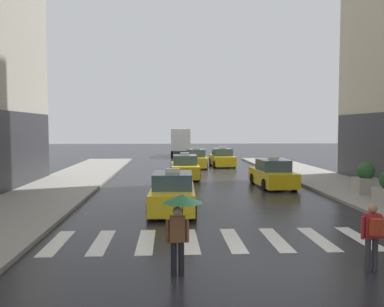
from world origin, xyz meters
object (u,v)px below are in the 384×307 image
taxi_fourth (222,158)px  box_truck (181,141)px  planter_mid_block (365,179)px  taxi_fifth (196,159)px  taxi_third (185,168)px  pedestrian_with_umbrella (181,212)px  pedestrian_with_backpack (373,232)px  taxi_lead (173,194)px  taxi_second (273,175)px

taxi_fourth → box_truck: box_truck is taller
box_truck → planter_mid_block: box_truck is taller
taxi_fourth → taxi_fifth: (-2.43, -1.09, 0.00)m
taxi_third → planter_mid_block: taxi_third is taller
taxi_fifth → box_truck: size_ratio=0.61×
taxi_third → planter_mid_block: size_ratio=2.84×
taxi_fifth → planter_mid_block: taxi_fifth is taller
pedestrian_with_umbrella → pedestrian_with_backpack: (4.66, 0.00, -0.54)m
taxi_lead → pedestrian_with_backpack: bearing=-57.8°
taxi_third → planter_mid_block: 11.92m
pedestrian_with_umbrella → pedestrian_with_backpack: pedestrian_with_umbrella is taller
taxi_second → taxi_fourth: same height
taxi_second → taxi_fifth: size_ratio=1.00×
taxi_second → taxi_fifth: 12.46m
taxi_lead → taxi_second: bearing=48.0°
pedestrian_with_backpack → box_truck: bearing=95.0°
taxi_third → pedestrian_with_umbrella: size_ratio=2.34×
taxi_second → taxi_fourth: 13.04m
taxi_second → pedestrian_with_umbrella: bearing=-112.4°
box_truck → planter_mid_block: 30.62m
taxi_second → box_truck: (-4.71, 25.80, 1.13)m
taxi_third → box_truck: bearing=89.1°
taxi_third → pedestrian_with_backpack: bearing=-78.3°
taxi_fourth → pedestrian_with_umbrella: bearing=-99.5°
taxi_second → planter_mid_block: taxi_second is taller
planter_mid_block → box_truck: bearing=106.3°
pedestrian_with_backpack → taxi_second: bearing=85.2°
box_truck → pedestrian_with_backpack: bearing=-85.0°
box_truck → taxi_lead: bearing=-92.2°
taxi_third → box_truck: box_truck is taller
taxi_lead → box_truck: 32.48m
taxi_third → pedestrian_with_backpack: taxi_third is taller
taxi_fifth → box_truck: 13.99m
taxi_second → pedestrian_with_umbrella: 15.40m
pedestrian_with_umbrella → box_truck: bearing=88.4°
taxi_third → planter_mid_block: bearing=-41.6°
taxi_lead → pedestrian_with_umbrella: size_ratio=2.37×
taxi_lead → taxi_fifth: size_ratio=0.99×
pedestrian_with_backpack → taxi_third: bearing=101.7°
taxi_third → planter_mid_block: (8.91, -7.92, 0.15)m
taxi_fourth → box_truck: size_ratio=0.61×
taxi_third → taxi_fifth: same height
taxi_lead → taxi_third: (0.94, 10.99, 0.00)m
taxi_lead → taxi_third: same height
taxi_lead → box_truck: bearing=87.8°
taxi_lead → planter_mid_block: 10.32m
pedestrian_with_backpack → planter_mid_block: (5.08, 10.64, -0.10)m
taxi_second → planter_mid_block: (3.87, -3.58, 0.15)m
taxi_fourth → box_truck: (-3.40, 12.83, 1.13)m
taxi_lead → pedestrian_with_umbrella: bearing=-89.1°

